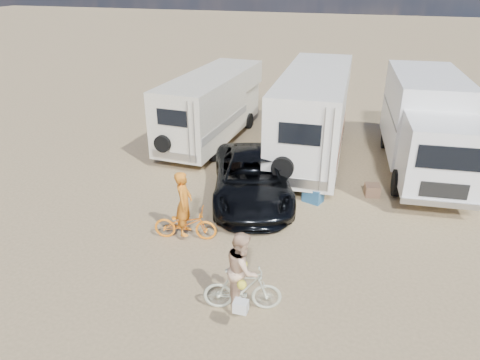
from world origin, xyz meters
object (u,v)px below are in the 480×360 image
(box_truck, at_px, (427,128))
(rider_woman, at_px, (242,276))
(bike_woman, at_px, (242,290))
(cooler, at_px, (313,195))
(rider_man, at_px, (184,209))
(crate, at_px, (372,190))
(rv_left, at_px, (212,109))
(dark_suv, at_px, (252,178))
(bike_man, at_px, (185,224))
(rv_main, at_px, (313,116))

(box_truck, distance_m, rider_woman, 9.82)
(bike_woman, xyz_separation_m, cooler, (0.75, 5.40, -0.27))
(rider_man, distance_m, crate, 6.38)
(rv_left, relative_size, rider_man, 3.84)
(dark_suv, distance_m, bike_woman, 5.23)
(rv_left, distance_m, crate, 7.63)
(dark_suv, height_order, bike_woman, dark_suv)
(dark_suv, relative_size, cooler, 8.73)
(bike_man, relative_size, crate, 3.67)
(rv_left, height_order, dark_suv, rv_left)
(box_truck, bearing_deg, bike_woman, -119.91)
(box_truck, xyz_separation_m, bike_woman, (-4.13, -8.87, -1.15))
(rider_woman, distance_m, crate, 6.90)
(box_truck, relative_size, crate, 15.50)
(box_truck, height_order, bike_woman, box_truck)
(rv_left, bearing_deg, cooler, -38.04)
(dark_suv, distance_m, bike_man, 3.05)
(rv_main, distance_m, crate, 3.92)
(bike_man, distance_m, bike_woman, 3.21)
(bike_man, bearing_deg, cooler, -54.85)
(rider_woman, xyz_separation_m, cooler, (0.75, 5.40, -0.64))
(bike_man, height_order, bike_woman, bike_woman)
(box_truck, relative_size, rider_man, 4.01)
(bike_woman, relative_size, rider_man, 0.94)
(rider_woman, bearing_deg, rider_man, 30.99)
(rv_left, xyz_separation_m, cooler, (4.96, -4.33, -1.18))
(bike_man, height_order, crate, bike_man)
(box_truck, height_order, rider_woman, box_truck)
(rv_left, bearing_deg, dark_suv, -53.88)
(rv_main, height_order, box_truck, box_truck)
(bike_man, bearing_deg, rv_main, -30.20)
(cooler, bearing_deg, bike_man, -114.54)
(rv_left, xyz_separation_m, bike_woman, (4.21, -9.73, -0.91))
(box_truck, bearing_deg, rv_left, 169.17)
(dark_suv, relative_size, bike_man, 2.99)
(crate, bearing_deg, dark_suv, -160.88)
(bike_man, distance_m, rider_woman, 3.24)
(bike_woman, distance_m, rider_woman, 0.36)
(rv_main, xyz_separation_m, bike_man, (-2.39, -6.82, -1.21))
(box_truck, height_order, dark_suv, box_truck)
(dark_suv, relative_size, rider_woman, 2.94)
(bike_woman, bearing_deg, crate, -36.01)
(crate, bearing_deg, box_truck, 57.30)
(bike_man, bearing_deg, box_truck, -55.06)
(dark_suv, xyz_separation_m, bike_woman, (1.19, -5.09, -0.20))
(rv_main, distance_m, rider_man, 7.27)
(rider_man, bearing_deg, bike_man, 169.08)
(rv_left, xyz_separation_m, rider_woman, (4.21, -9.73, -0.55))
(rv_main, xyz_separation_m, dark_suv, (-1.29, -3.99, -0.94))
(rv_left, xyz_separation_m, crate, (6.74, -3.35, -1.23))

